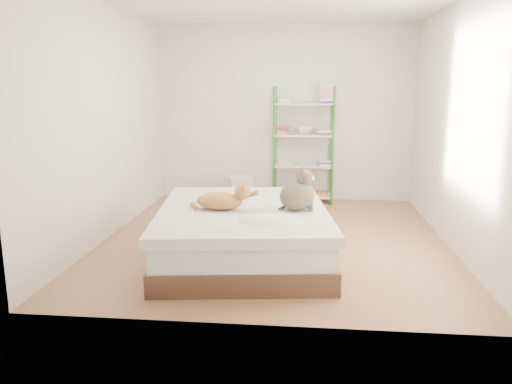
# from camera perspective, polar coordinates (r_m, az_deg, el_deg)

# --- Properties ---
(room) EXTENTS (3.81, 4.21, 2.61)m
(room) POSITION_cam_1_polar(r_m,az_deg,el_deg) (5.46, 2.22, 7.79)
(room) COLOR #9F7046
(room) RESTS_ON ground
(bed) EXTENTS (1.88, 2.23, 0.52)m
(bed) POSITION_cam_1_polar(r_m,az_deg,el_deg) (5.01, -1.49, -4.71)
(bed) COLOR #40311D
(bed) RESTS_ON ground
(orange_cat) EXTENTS (0.56, 0.32, 0.22)m
(orange_cat) POSITION_cam_1_polar(r_m,az_deg,el_deg) (4.86, -4.19, -0.76)
(orange_cat) COLOR #CE8649
(orange_cat) RESTS_ON bed
(grey_cat) EXTENTS (0.40, 0.35, 0.41)m
(grey_cat) POSITION_cam_1_polar(r_m,az_deg,el_deg) (4.80, 4.72, 0.26)
(grey_cat) COLOR #766C56
(grey_cat) RESTS_ON bed
(shelf_unit) EXTENTS (0.88, 0.36, 1.74)m
(shelf_unit) POSITION_cam_1_polar(r_m,az_deg,el_deg) (7.36, 5.50, 5.22)
(shelf_unit) COLOR #298525
(shelf_unit) RESTS_ON ground
(cardboard_box) EXTENTS (0.65, 0.68, 0.41)m
(cardboard_box) POSITION_cam_1_polar(r_m,az_deg,el_deg) (6.52, 0.86, -1.48)
(cardboard_box) COLOR #896141
(cardboard_box) RESTS_ON ground
(white_bin) EXTENTS (0.43, 0.40, 0.40)m
(white_bin) POSITION_cam_1_polar(r_m,az_deg,el_deg) (7.35, -1.79, 0.26)
(white_bin) COLOR silver
(white_bin) RESTS_ON ground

